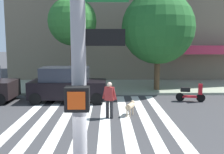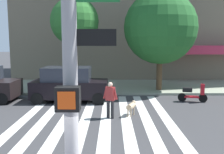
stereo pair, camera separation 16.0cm
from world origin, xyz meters
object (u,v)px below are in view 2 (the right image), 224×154
Objects in this scene: dog_on_leash at (130,106)px; parked_scooter at (192,94)px; street_tree_middle at (159,28)px; street_tree_nearest at (74,22)px; traffic_light_pole at (68,31)px; parked_car_behind_first at (68,85)px; pedestrian_dog_walker at (109,98)px.

parked_scooter is at bearing 36.78° from dog_on_leash.
street_tree_middle is at bearing 114.25° from parked_scooter.
street_tree_nearest reaches higher than dog_on_leash.
traffic_light_pole is at bearing -82.17° from street_tree_nearest.
dog_on_leash is at bearing -41.65° from parked_car_behind_first.
street_tree_nearest is at bearing 97.83° from traffic_light_pole.
dog_on_leash is at bearing -143.22° from parked_scooter.
parked_car_behind_first is 4.72m from street_tree_nearest.
street_tree_middle is (-1.37, 3.05, 3.86)m from parked_scooter.
street_tree_middle is 7.38m from dog_on_leash.
parked_car_behind_first is 4.43× the size of dog_on_leash.
parked_scooter reaches higher than dog_on_leash.
street_tree_middle reaches higher than parked_scooter.
traffic_light_pole is 12.86m from parked_scooter.
traffic_light_pole is 1.34× the size of parked_car_behind_first.
dog_on_leash is at bearing -111.77° from street_tree_middle.
pedestrian_dog_walker is (2.39, -3.42, -0.04)m from parked_car_behind_first.
parked_car_behind_first reaches higher than parked_scooter.
parked_scooter is at bearing -65.75° from street_tree_middle.
traffic_light_pole is at bearing -92.94° from pedestrian_dog_walker.
street_tree_nearest is (-0.03, 2.86, 3.75)m from parked_car_behind_first.
parked_scooter is 1.67× the size of dog_on_leash.
street_tree_middle is 7.85m from pedestrian_dog_walker.
street_tree_nearest reaches higher than traffic_light_pole.
street_tree_middle is (5.72, -0.04, -0.38)m from street_tree_nearest.
traffic_light_pole is at bearing -99.20° from dog_on_leash.
street_tree_middle is at bearing 26.41° from parked_car_behind_first.
parked_scooter is 8.82m from street_tree_nearest.
street_tree_middle reaches higher than traffic_light_pole.
dog_on_leash is (3.39, -5.86, -4.28)m from street_tree_nearest.
dog_on_leash is at bearing 23.79° from pedestrian_dog_walker.
traffic_light_pole is 8.62m from pedestrian_dog_walker.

